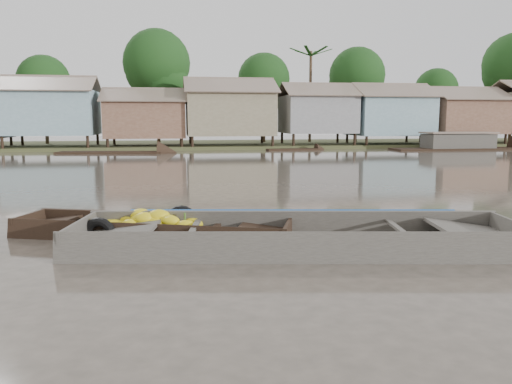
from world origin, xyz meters
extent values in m
plane|color=#463F35|center=(0.00, 0.00, 0.00)|extent=(120.00, 120.00, 0.00)
cube|color=#384723|center=(0.00, 33.00, 0.00)|extent=(120.00, 12.00, 0.50)
cube|color=#7DA0AC|center=(-10.50, 29.50, 2.70)|extent=(6.20, 5.20, 3.20)
cube|color=brown|center=(-10.50, 28.10, 4.75)|extent=(6.60, 3.02, 1.28)
cube|color=brown|center=(-10.50, 30.90, 4.75)|extent=(6.60, 3.02, 1.28)
cube|color=brown|center=(-3.80, 29.50, 2.20)|extent=(5.80, 4.60, 2.70)
cube|color=brown|center=(-3.80, 28.26, 4.00)|extent=(6.20, 2.67, 1.14)
cube|color=brown|center=(-3.80, 30.74, 4.00)|extent=(6.20, 2.67, 1.14)
cube|color=#7B7055|center=(2.50, 29.50, 2.65)|extent=(6.50, 5.30, 3.30)
cube|color=brown|center=(2.50, 28.07, 4.75)|extent=(6.90, 3.08, 1.31)
cube|color=brown|center=(2.50, 30.93, 4.75)|extent=(6.90, 3.08, 1.31)
cube|color=gray|center=(9.50, 29.50, 2.60)|extent=(5.40, 4.70, 2.90)
cube|color=brown|center=(9.50, 28.23, 4.50)|extent=(5.80, 2.73, 1.17)
cube|color=brown|center=(9.50, 30.77, 4.50)|extent=(5.80, 2.73, 1.17)
cube|color=#7DA0AC|center=(15.50, 29.50, 2.50)|extent=(6.00, 5.00, 3.10)
cube|color=brown|center=(15.50, 28.15, 4.50)|extent=(6.40, 2.90, 1.24)
cube|color=brown|center=(15.50, 30.85, 4.50)|extent=(6.40, 2.90, 1.24)
cube|color=brown|center=(22.00, 29.50, 2.45)|extent=(5.70, 4.90, 2.80)
cube|color=brown|center=(22.00, 28.18, 4.30)|extent=(6.10, 2.85, 1.21)
cube|color=brown|center=(22.00, 30.82, 4.30)|extent=(6.10, 2.85, 1.21)
cylinder|color=#473323|center=(-12.00, 34.00, 2.45)|extent=(0.28, 0.28, 4.90)
sphere|color=black|center=(-12.00, 34.00, 5.25)|extent=(4.20, 4.20, 4.20)
cylinder|color=#473323|center=(-3.00, 33.00, 3.15)|extent=(0.28, 0.28, 6.30)
sphere|color=black|center=(-3.00, 33.00, 6.75)|extent=(5.40, 5.40, 5.40)
cylinder|color=#473323|center=(6.00, 34.00, 2.62)|extent=(0.28, 0.28, 5.25)
sphere|color=black|center=(6.00, 34.00, 5.62)|extent=(4.50, 4.50, 4.50)
cylinder|color=#473323|center=(14.00, 33.00, 2.80)|extent=(0.28, 0.28, 5.60)
sphere|color=black|center=(14.00, 33.00, 6.00)|extent=(4.80, 4.80, 4.80)
cylinder|color=#473323|center=(22.00, 34.00, 2.27)|extent=(0.28, 0.28, 4.55)
sphere|color=black|center=(22.00, 34.00, 4.88)|extent=(3.90, 3.90, 3.90)
cylinder|color=#473323|center=(29.00, 33.00, 3.32)|extent=(0.28, 0.28, 6.65)
cylinder|color=#473323|center=(10.00, 33.50, 4.00)|extent=(0.24, 0.24, 8.00)
cube|color=black|center=(-2.15, 0.50, -0.08)|extent=(5.30, 2.70, 0.08)
cube|color=black|center=(-1.96, 1.04, 0.13)|extent=(5.12, 1.92, 0.50)
cube|color=black|center=(-2.34, -0.04, 0.13)|extent=(5.12, 1.92, 0.50)
cube|color=black|center=(0.34, -0.37, 0.13)|extent=(0.44, 1.12, 0.47)
cube|color=black|center=(-0.09, -0.22, 0.19)|extent=(1.20, 1.25, 0.19)
cube|color=black|center=(-4.63, 1.37, 0.13)|extent=(0.44, 1.12, 0.47)
cube|color=black|center=(-4.20, 1.22, 0.19)|extent=(1.20, 1.25, 0.19)
cube|color=black|center=(-3.33, 0.92, 0.23)|extent=(0.47, 1.09, 0.05)
cube|color=black|center=(-0.96, 0.08, 0.23)|extent=(0.47, 1.09, 0.05)
ellipsoid|color=gold|center=(-3.04, 0.48, 0.12)|extent=(0.40, 0.34, 0.21)
ellipsoid|color=gold|center=(-1.78, 0.21, 0.35)|extent=(0.40, 0.33, 0.21)
ellipsoid|color=gold|center=(-1.40, -0.11, 0.16)|extent=(0.42, 0.35, 0.22)
ellipsoid|color=gold|center=(-2.28, 0.39, 0.38)|extent=(0.48, 0.40, 0.25)
ellipsoid|color=gold|center=(-2.31, 0.69, 0.31)|extent=(0.45, 0.37, 0.23)
ellipsoid|color=gold|center=(-2.93, 0.91, 0.20)|extent=(0.46, 0.39, 0.24)
ellipsoid|color=gold|center=(-2.70, 0.76, 0.30)|extent=(0.43, 0.36, 0.23)
ellipsoid|color=gold|center=(-2.11, 0.39, 0.33)|extent=(0.45, 0.38, 0.24)
ellipsoid|color=gold|center=(-2.83, 0.45, 0.16)|extent=(0.49, 0.41, 0.26)
ellipsoid|color=gold|center=(-2.87, 0.56, 0.22)|extent=(0.50, 0.42, 0.26)
ellipsoid|color=gold|center=(-2.01, 0.42, 0.41)|extent=(0.52, 0.43, 0.27)
ellipsoid|color=gold|center=(-2.91, 0.73, 0.22)|extent=(0.51, 0.43, 0.27)
ellipsoid|color=gold|center=(-2.16, 0.17, 0.19)|extent=(0.41, 0.34, 0.21)
ellipsoid|color=gold|center=(-2.23, 0.73, 0.29)|extent=(0.45, 0.38, 0.24)
ellipsoid|color=gold|center=(-1.81, 0.73, 0.22)|extent=(0.44, 0.37, 0.23)
ellipsoid|color=gold|center=(-1.84, 0.34, 0.33)|extent=(0.46, 0.39, 0.24)
ellipsoid|color=gold|center=(-1.48, 0.55, 0.20)|extent=(0.44, 0.37, 0.23)
ellipsoid|color=gold|center=(-2.36, 0.63, 0.41)|extent=(0.48, 0.40, 0.25)
ellipsoid|color=gold|center=(-2.04, 0.28, 0.29)|extent=(0.44, 0.37, 0.23)
ellipsoid|color=gold|center=(-2.20, 0.77, 0.26)|extent=(0.41, 0.34, 0.22)
ellipsoid|color=gold|center=(-2.15, 0.63, 0.32)|extent=(0.48, 0.40, 0.25)
ellipsoid|color=gold|center=(-2.59, 0.71, 0.32)|extent=(0.51, 0.42, 0.27)
ellipsoid|color=gold|center=(-2.55, 0.37, 0.28)|extent=(0.39, 0.33, 0.20)
ellipsoid|color=gold|center=(-2.79, 0.52, 0.22)|extent=(0.45, 0.38, 0.24)
ellipsoid|color=gold|center=(-2.09, 0.57, 0.39)|extent=(0.39, 0.32, 0.20)
ellipsoid|color=gold|center=(-2.36, 0.50, 0.33)|extent=(0.47, 0.40, 0.25)
ellipsoid|color=gold|center=(-1.51, 0.13, 0.26)|extent=(0.46, 0.39, 0.24)
ellipsoid|color=gold|center=(-1.36, 0.44, 0.24)|extent=(0.49, 0.42, 0.26)
ellipsoid|color=gold|center=(-2.88, 0.46, 0.18)|extent=(0.50, 0.42, 0.26)
ellipsoid|color=gold|center=(-2.99, 0.75, 0.14)|extent=(0.39, 0.33, 0.21)
ellipsoid|color=gold|center=(-1.76, 0.74, 0.21)|extent=(0.42, 0.35, 0.22)
ellipsoid|color=gold|center=(-2.31, 0.85, 0.30)|extent=(0.40, 0.34, 0.21)
cylinder|color=#3F6626|center=(-2.60, 0.66, 0.40)|extent=(0.04, 0.04, 0.17)
cylinder|color=#3F6626|center=(-1.97, 0.44, 0.40)|extent=(0.04, 0.04, 0.17)
cylinder|color=#3F6626|center=(-1.52, 0.28, 0.40)|extent=(0.04, 0.04, 0.17)
torus|color=black|center=(-1.57, 0.99, 0.15)|extent=(0.76, 0.41, 0.74)
torus|color=black|center=(-3.08, 0.14, 0.15)|extent=(0.69, 0.38, 0.67)
cube|color=#3F3B35|center=(0.41, -0.79, -0.08)|extent=(7.82, 2.86, 0.08)
cube|color=#3F3B35|center=(0.56, 0.14, 0.19)|extent=(7.75, 1.43, 0.63)
cube|color=#3F3B35|center=(0.26, -1.71, 0.19)|extent=(7.75, 1.43, 0.63)
cube|color=#3F3B35|center=(3.53, -1.30, 0.27)|extent=(1.58, 1.84, 0.24)
cube|color=#3F3B35|center=(-3.37, -0.17, 0.19)|extent=(0.37, 1.90, 0.59)
cube|color=#3F3B35|center=(-2.71, -0.28, 0.27)|extent=(1.58, 1.84, 0.24)
cube|color=#3F3B35|center=(-1.40, -0.49, 0.32)|extent=(0.40, 1.83, 0.05)
cube|color=#3F3B35|center=(2.22, -1.08, 0.32)|extent=(0.40, 1.83, 0.05)
cube|color=#665E54|center=(0.41, -0.79, -0.03)|extent=(5.99, 2.42, 0.02)
cube|color=navy|center=(0.57, 0.20, 0.43)|extent=(6.26, 1.11, 0.16)
torus|color=olive|center=(2.51, -1.45, -0.01)|extent=(0.44, 0.44, 0.06)
torus|color=olive|center=(2.51, -1.45, 0.04)|extent=(0.35, 0.35, 0.06)
cube|color=black|center=(6.76, 26.12, -0.05)|extent=(3.92, 1.22, 0.35)
cube|color=black|center=(-5.90, 24.85, -0.05)|extent=(7.03, 2.47, 0.35)
cube|color=black|center=(18.99, 24.82, -0.05)|extent=(10.09, 2.32, 0.35)
cube|color=black|center=(19.00, 25.00, 0.55)|extent=(5.00, 2.00, 1.20)
camera|label=1|loc=(-1.67, -9.14, 2.26)|focal=35.00mm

